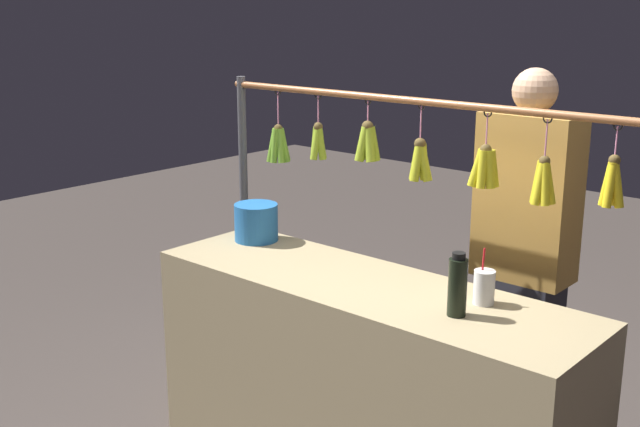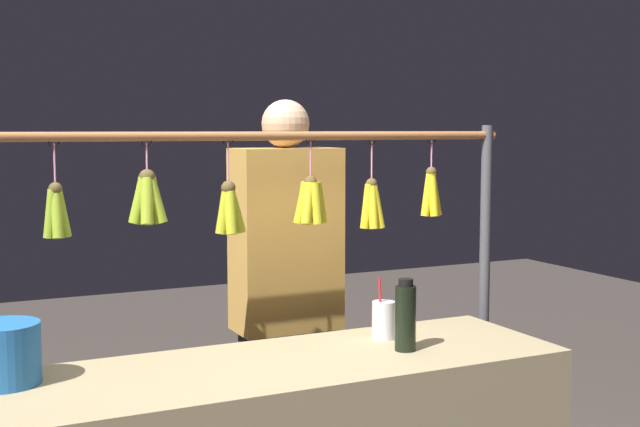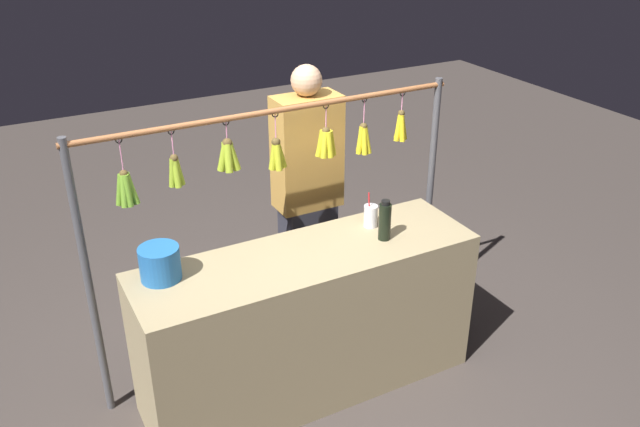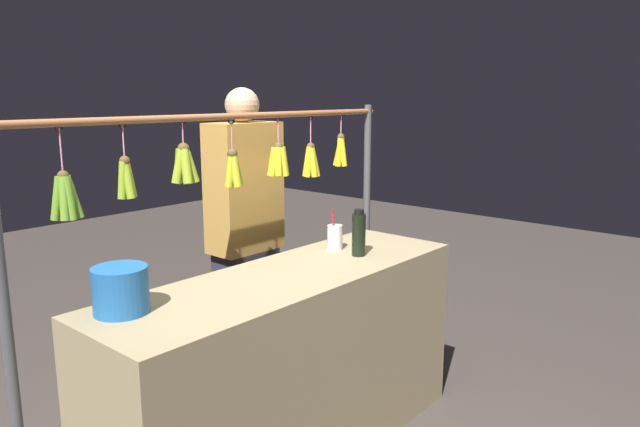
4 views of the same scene
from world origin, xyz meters
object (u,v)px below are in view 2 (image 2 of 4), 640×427
Objects in this scene: water_bottle at (405,317)px; vendor_person at (286,320)px; drink_cup at (383,320)px; blue_bucket at (4,354)px.

vendor_person is at bearing -81.44° from water_bottle.
drink_cup is 0.59m from vendor_person.
vendor_person reaches higher than blue_bucket.
blue_bucket is 1.25m from drink_cup.
blue_bucket is 0.96× the size of drink_cup.
water_bottle is at bearing 98.56° from vendor_person.
water_bottle is 0.18m from drink_cup.
vendor_person reaches higher than drink_cup.
water_bottle is 0.14× the size of vendor_person.
blue_bucket is (1.24, -0.19, -0.03)m from water_bottle.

